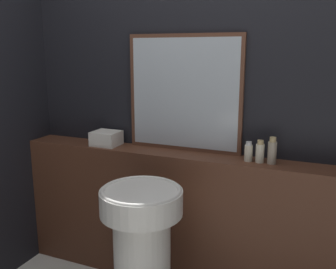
% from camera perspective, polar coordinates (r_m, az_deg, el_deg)
% --- Properties ---
extents(wall_back, '(8.00, 0.06, 2.50)m').
position_cam_1_polar(wall_back, '(2.53, 3.99, 4.70)').
color(wall_back, black).
rests_on(wall_back, ground_plane).
extents(vanity_counter, '(2.43, 0.23, 0.94)m').
position_cam_1_polar(vanity_counter, '(2.62, 2.65, -12.88)').
color(vanity_counter, '#512D1E').
rests_on(vanity_counter, ground_plane).
extents(pedestal_sink, '(0.46, 0.46, 0.86)m').
position_cam_1_polar(pedestal_sink, '(2.24, -3.97, -17.00)').
color(pedestal_sink, silver).
rests_on(pedestal_sink, ground_plane).
extents(mirror, '(0.79, 0.03, 0.77)m').
position_cam_1_polar(mirror, '(2.49, 2.50, 6.26)').
color(mirror, '#563323').
rests_on(mirror, vanity_counter).
extents(towel_stack, '(0.19, 0.17, 0.10)m').
position_cam_1_polar(towel_stack, '(2.71, -9.38, -0.57)').
color(towel_stack, silver).
rests_on(towel_stack, vanity_counter).
extents(shampoo_bottle, '(0.05, 0.05, 0.12)m').
position_cam_1_polar(shampoo_bottle, '(2.34, 12.16, -2.64)').
color(shampoo_bottle, beige).
rests_on(shampoo_bottle, vanity_counter).
extents(conditioner_bottle, '(0.05, 0.05, 0.14)m').
position_cam_1_polar(conditioner_bottle, '(2.33, 13.84, -2.63)').
color(conditioner_bottle, beige).
rests_on(conditioner_bottle, vanity_counter).
extents(lotion_bottle, '(0.05, 0.05, 0.16)m').
position_cam_1_polar(lotion_bottle, '(2.31, 15.58, -2.51)').
color(lotion_bottle, gray).
rests_on(lotion_bottle, vanity_counter).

